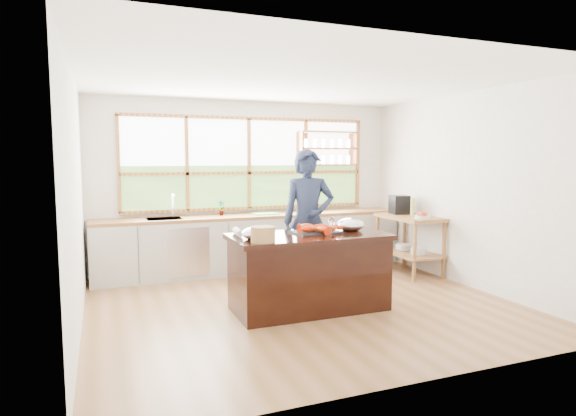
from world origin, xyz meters
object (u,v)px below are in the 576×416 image
island (309,272)px  cook (308,221)px  espresso_machine (399,205)px  wicker_basket (263,234)px

island → cook: cook is taller
cook → island: bearing=-99.1°
espresso_machine → wicker_basket: (-2.86, -1.68, -0.06)m
espresso_machine → wicker_basket: 3.32m
espresso_machine → cook: bearing=-151.2°
island → wicker_basket: bearing=-156.1°
island → wicker_basket: size_ratio=7.11×
island → espresso_machine: espresso_machine is taller
island → espresso_machine: size_ratio=6.25×
cook → espresso_machine: cook is taller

